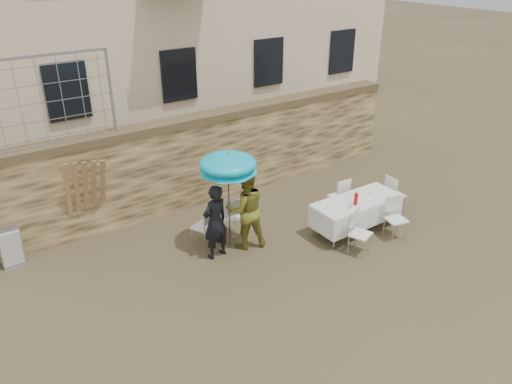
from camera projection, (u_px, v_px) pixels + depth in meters
ground at (307, 313)px, 8.88m from camera, size 80.00×80.00×0.00m
stone_wall at (178, 165)px, 12.10m from camera, size 13.00×0.50×2.20m
chain_link_fence at (31, 105)px, 9.71m from camera, size 3.20×0.06×1.80m
man_suit at (215, 222)px, 10.17m from camera, size 0.65×0.48×1.64m
woman_dress at (246, 209)px, 10.51m from camera, size 1.03×0.90×1.79m
umbrella at (228, 167)px, 9.95m from camera, size 1.22×1.22×2.03m
couple_chair_left at (203, 225)px, 10.73m from camera, size 0.64×0.64×0.96m
couple_chair_right at (231, 216)px, 11.08m from camera, size 0.55×0.55×0.96m
banquet_table at (357, 201)px, 11.18m from camera, size 2.10×0.85×0.78m
soda_bottle at (356, 199)px, 10.89m from camera, size 0.09×0.09×0.26m
table_chair_front_left at (360, 233)px, 10.43m from camera, size 0.61×0.61×0.96m
table_chair_front_right at (396, 219)px, 10.98m from camera, size 0.57×0.57×0.96m
table_chair_back at (338, 196)px, 11.98m from camera, size 0.51×0.51×0.96m
table_chair_side at (395, 194)px, 12.07m from camera, size 0.51×0.51×0.96m
chair_stack_right at (10, 244)px, 10.08m from camera, size 0.46×0.40×0.92m
wood_planks at (84, 199)px, 10.70m from camera, size 0.70×0.20×2.00m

